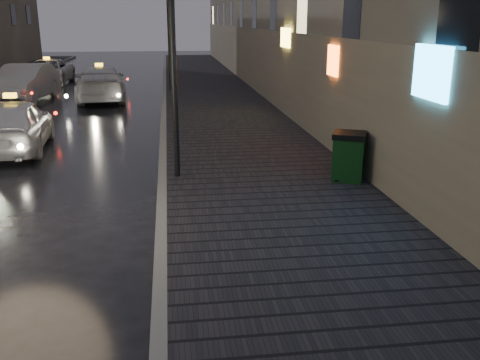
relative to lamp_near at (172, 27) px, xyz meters
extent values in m
plane|color=black|center=(-1.85, -6.00, -3.49)|extent=(120.00, 120.00, 0.00)
cube|color=black|center=(2.05, 15.00, -3.41)|extent=(4.60, 58.00, 0.15)
cube|color=slate|center=(-0.35, 15.00, -3.41)|extent=(0.20, 58.00, 0.15)
cylinder|color=black|center=(0.00, 0.00, -0.84)|extent=(0.14, 0.14, 5.00)
cylinder|color=black|center=(0.00, 16.00, -0.84)|extent=(0.14, 0.14, 5.00)
cube|color=black|center=(3.84, -0.84, -2.85)|extent=(0.88, 0.88, 0.97)
cube|color=black|center=(3.84, -0.84, -2.30)|extent=(0.95, 0.95, 0.12)
imported|color=silver|center=(-4.57, 3.74, -2.73)|extent=(2.12, 4.60, 1.53)
imported|color=#9A9BA1|center=(-6.69, 13.86, -2.65)|extent=(2.27, 5.24, 1.68)
imported|color=silver|center=(-3.25, 13.51, -2.70)|extent=(2.81, 5.67, 1.58)
imported|color=silver|center=(-7.11, 20.97, -2.78)|extent=(2.43, 5.13, 1.41)
camera|label=1|loc=(-0.13, -12.07, 0.17)|focal=40.00mm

